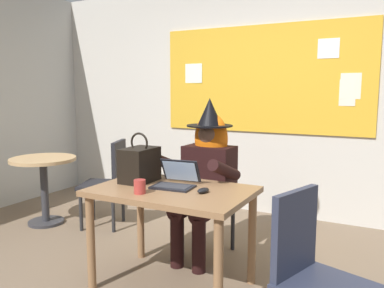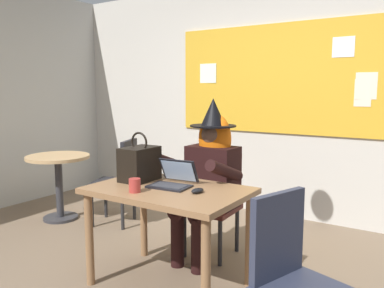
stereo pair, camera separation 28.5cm
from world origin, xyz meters
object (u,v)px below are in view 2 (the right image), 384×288
at_px(laptop, 173,180).
at_px(chair_extra_corner, 294,275).
at_px(chair_spare_by_window, 120,177).
at_px(computer_mouse, 197,191).
at_px(desk_main, 169,202).
at_px(person_costumed, 209,169).
at_px(handbag, 140,163).
at_px(chair_at_desk, 216,197).
at_px(coffee_mug, 135,185).
at_px(side_table_round, 59,173).

xyz_separation_m(laptop, chair_extra_corner, (1.07, -0.45, -0.26)).
bearing_deg(chair_spare_by_window, computer_mouse, 130.51).
relative_size(computer_mouse, chair_extra_corner, 0.11).
relative_size(desk_main, person_costumed, 0.82).
height_order(computer_mouse, handbag, handbag).
distance_m(person_costumed, chair_spare_by_window, 1.25).
relative_size(desk_main, handbag, 2.95).
bearing_deg(computer_mouse, chair_extra_corner, -12.88).
bearing_deg(chair_at_desk, person_costumed, -1.64).
relative_size(desk_main, chair_at_desk, 1.26).
bearing_deg(coffee_mug, desk_main, 60.54).
bearing_deg(chair_spare_by_window, laptop, 128.23).
relative_size(desk_main, coffee_mug, 11.74).
bearing_deg(desk_main, laptop, 99.02).
bearing_deg(chair_extra_corner, handbag, -179.52).
height_order(person_costumed, chair_extra_corner, person_costumed).
relative_size(chair_at_desk, handbag, 2.34).
distance_m(coffee_mug, chair_spare_by_window, 1.54).
height_order(chair_at_desk, chair_spare_by_window, chair_spare_by_window).
bearing_deg(side_table_round, chair_at_desk, 5.53).
xyz_separation_m(desk_main, handbag, (-0.33, 0.07, 0.24)).
bearing_deg(laptop, chair_spare_by_window, 143.73).
relative_size(desk_main, computer_mouse, 10.72).
relative_size(person_costumed, computer_mouse, 13.10).
bearing_deg(person_costumed, chair_spare_by_window, -97.77).
bearing_deg(chair_at_desk, handbag, -27.35).
distance_m(person_costumed, handbag, 0.63).
bearing_deg(person_costumed, chair_at_desk, -177.49).
distance_m(computer_mouse, coffee_mug, 0.43).
relative_size(laptop, computer_mouse, 3.07).
relative_size(desk_main, side_table_round, 1.55).
bearing_deg(computer_mouse, side_table_round, 177.47).
xyz_separation_m(person_costumed, laptop, (0.01, -0.54, 0.01)).
height_order(chair_at_desk, laptop, laptop).
distance_m(chair_at_desk, handbag, 0.82).
xyz_separation_m(chair_at_desk, person_costumed, (0.00, -0.12, 0.27)).
distance_m(person_costumed, coffee_mug, 0.83).
bearing_deg(computer_mouse, person_costumed, 125.82).
relative_size(coffee_mug, side_table_round, 0.13).
xyz_separation_m(desk_main, coffee_mug, (-0.12, -0.22, 0.15)).
bearing_deg(person_costumed, chair_extra_corner, 49.02).
bearing_deg(chair_at_desk, chair_extra_corner, 41.58).
bearing_deg(chair_extra_corner, laptop, 175.65).
xyz_separation_m(chair_at_desk, side_table_round, (-1.88, -0.18, 0.03)).
height_order(laptop, handbag, handbag).
bearing_deg(laptop, side_table_round, 160.52).
height_order(chair_at_desk, person_costumed, person_costumed).
relative_size(chair_at_desk, laptop, 2.77).
height_order(laptop, computer_mouse, laptop).
bearing_deg(laptop, computer_mouse, -21.91).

